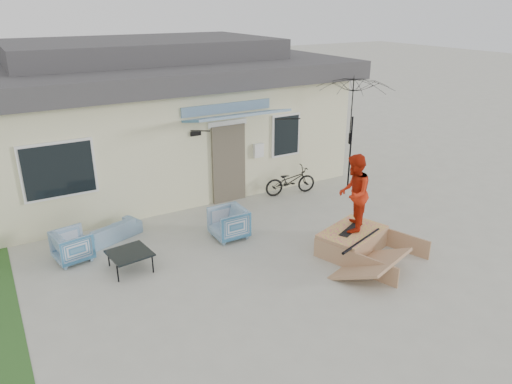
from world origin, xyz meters
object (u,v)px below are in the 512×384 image
patio_umbrella (352,129)px  skate_ramp (352,241)px  loveseat (109,228)px  skater (354,192)px  skateboard (351,229)px  coffee_table (130,261)px  armchair_left (72,244)px  armchair_right (229,222)px  bicycle (290,178)px

patio_umbrella → skate_ramp: bearing=-128.9°
loveseat → skater: skater is taller
loveseat → skateboard: loveseat is taller
loveseat → coffee_table: 1.54m
skate_ramp → loveseat: bearing=125.8°
patio_umbrella → skateboard: bearing=-129.5°
patio_umbrella → skate_ramp: patio_umbrella is taller
loveseat → patio_umbrella: 7.04m
armchair_left → armchair_right: 3.37m
coffee_table → patio_umbrella: patio_umbrella is taller
skate_ramp → armchair_right: bearing=117.8°
armchair_left → skateboard: armchair_left is taller
armchair_right → patio_umbrella: size_ratio=0.32×
skater → bicycle: bearing=-144.8°
skate_ramp → skateboard: (-0.02, 0.05, 0.27)m
patio_umbrella → loveseat: bearing=178.9°
loveseat → skate_ramp: size_ratio=0.75×
coffee_table → skater: bearing=-19.9°
loveseat → armchair_right: size_ratio=1.86×
coffee_table → skateboard: bearing=-19.9°
armchair_left → skate_ramp: (5.32, -2.60, -0.12)m
armchair_right → patio_umbrella: patio_umbrella is taller
patio_umbrella → skater: (-2.47, -3.00, -0.38)m
loveseat → coffee_table: loveseat is taller
armchair_right → armchair_left: bearing=-102.0°
patio_umbrella → skater: bearing=-129.5°
armchair_right → skateboard: armchair_right is taller
armchair_left → armchair_right: (3.30, -0.68, 0.03)m
coffee_table → bicycle: size_ratio=0.52×
armchair_left → skater: bearing=-125.5°
armchair_right → skate_ramp: size_ratio=0.40×
bicycle → armchair_right: bearing=129.1°
armchair_right → skate_ramp: bearing=46.1°
skater → loveseat: bearing=-78.2°
coffee_table → patio_umbrella: (6.85, 1.41, 1.56)m
armchair_right → skate_ramp: armchair_right is taller
patio_umbrella → skater: skater is taller
skater → armchair_left: bearing=-68.6°
coffee_table → skateboard: size_ratio=0.98×
bicycle → coffee_table: bearing=119.4°
loveseat → armchair_left: bearing=11.9°
loveseat → coffee_table: bearing=70.6°
bicycle → skateboard: (-0.72, -3.41, 0.03)m
patio_umbrella → armchair_right: bearing=-165.9°
bicycle → skate_ramp: bicycle is taller
loveseat → patio_umbrella: (6.88, -0.13, 1.47)m
armchair_left → coffee_table: size_ratio=0.93×
loveseat → skater: bearing=124.2°
loveseat → skate_ramp: 5.44m
skateboard → armchair_right: bearing=111.8°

